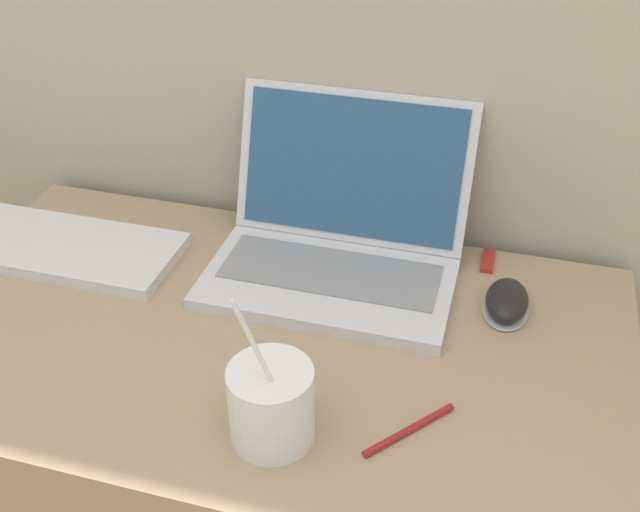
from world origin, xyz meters
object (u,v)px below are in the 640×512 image
at_px(drink_cup, 271,403).
at_px(computer_mouse, 507,302).
at_px(usb_stick, 488,261).
at_px(pen, 409,430).
at_px(external_keyboard, 62,247).
at_px(laptop, 338,236).

height_order(drink_cup, computer_mouse, drink_cup).
distance_m(usb_stick, pen, 0.40).
distance_m(external_keyboard, pen, 0.66).
xyz_separation_m(computer_mouse, usb_stick, (-0.04, 0.12, -0.01)).
relative_size(laptop, drink_cup, 1.82).
bearing_deg(computer_mouse, laptop, 171.48).
height_order(drink_cup, usb_stick, drink_cup).
bearing_deg(external_keyboard, laptop, 10.41).
distance_m(computer_mouse, external_keyboard, 0.72).
bearing_deg(external_keyboard, drink_cup, -31.35).
xyz_separation_m(laptop, usb_stick, (0.23, 0.08, -0.06)).
bearing_deg(drink_cup, laptop, 92.26).
height_order(computer_mouse, external_keyboard, computer_mouse).
bearing_deg(external_keyboard, computer_mouse, 3.37).
distance_m(drink_cup, pen, 0.17).
bearing_deg(laptop, external_keyboard, -169.59).
xyz_separation_m(drink_cup, external_keyboard, (-0.46, 0.28, -0.04)).
height_order(computer_mouse, usb_stick, computer_mouse).
relative_size(external_keyboard, usb_stick, 6.47).
bearing_deg(drink_cup, computer_mouse, 51.89).
bearing_deg(external_keyboard, usb_stick, 13.24).
relative_size(laptop, external_keyboard, 0.98).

